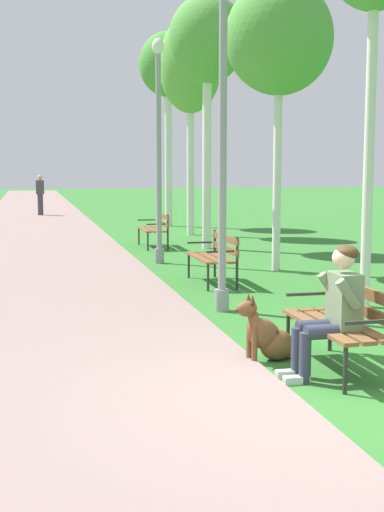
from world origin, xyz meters
The scene contains 14 objects.
ground_plane centered at (0.00, 0.00, 0.00)m, with size 120.00×120.00×0.00m, color #33752D.
paved_path centered at (-2.20, 24.00, 0.02)m, with size 3.83×60.00×0.04m, color gray.
park_bench_near centered at (0.47, 0.77, 0.51)m, with size 0.55×1.50×0.85m.
park_bench_mid centered at (0.58, 5.96, 0.51)m, with size 0.55×1.50×0.85m.
park_bench_far centered at (0.54, 11.49, 0.51)m, with size 0.55×1.50×0.85m.
person_seated_on_near_bench centered at (0.26, 0.55, 0.68)m, with size 0.74×0.49×1.25m.
dog_brown centered at (-0.14, 1.22, 0.26)m, with size 0.83×0.33×0.71m.
lamp_post_near centered at (0.08, 3.74, 2.47)m, with size 0.24×0.24×4.78m.
lamp_post_mid centered at (0.12, 8.68, 2.33)m, with size 0.24×0.24×4.50m.
birch_tree_third centered at (2.11, 7.17, 4.30)m, with size 2.02×1.80×5.38m.
birch_tree_fourth centered at (1.72, 10.99, 4.87)m, with size 1.82×1.86×5.96m.
birch_tree_fifth centered at (2.11, 14.44, 4.79)m, with size 1.79×1.73×6.21m.
birch_tree_sixth centered at (2.09, 17.60, 5.21)m, with size 1.90×1.95×6.35m.
pedestrian_distant centered at (-2.02, 23.55, 0.84)m, with size 0.32×0.22×1.65m.
Camera 1 is at (-2.45, -5.34, 1.96)m, focal length 48.99 mm.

